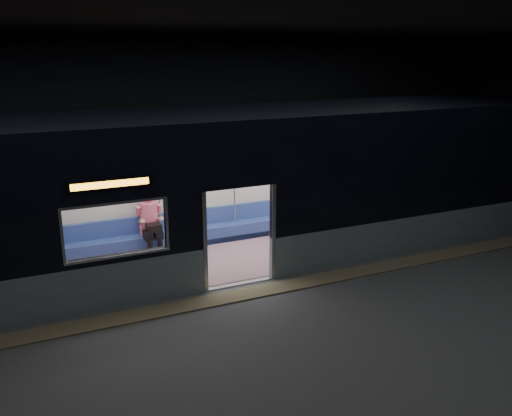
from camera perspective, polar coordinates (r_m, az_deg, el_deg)
station_floor at (r=10.35m, az=0.59°, el=-10.25°), size 24.00×14.00×0.01m
station_envelope at (r=9.30m, az=0.65°, el=10.38°), size 24.00×14.00×5.00m
tactile_strip at (r=10.79m, az=-0.66°, el=-8.96°), size 22.80×0.50×0.03m
metro_car at (r=11.93m, az=-4.56°, el=2.83°), size 18.00×3.04×3.35m
passenger at (r=12.80m, az=-11.14°, el=-1.15°), size 0.48×0.79×1.48m
handbag at (r=12.61m, az=-10.71°, el=-2.02°), size 0.42×0.39×0.17m
transit_map at (r=15.47m, az=11.46°, el=4.27°), size 0.96×0.03×0.63m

